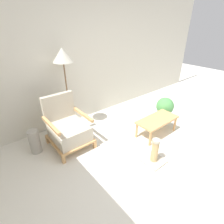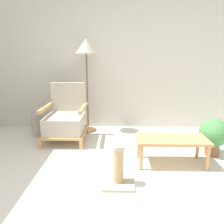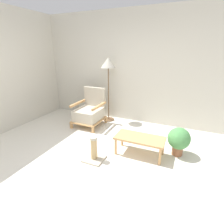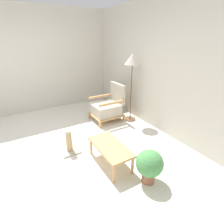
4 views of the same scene
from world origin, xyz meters
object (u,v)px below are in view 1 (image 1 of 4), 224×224
(armchair, at_px, (68,128))
(vase, at_px, (35,142))
(floor_lamp, at_px, (63,61))
(scratching_post, at_px, (154,154))
(coffee_table, at_px, (157,121))
(potted_plant, at_px, (165,107))

(armchair, distance_m, vase, 0.59)
(floor_lamp, distance_m, scratching_post, 2.22)
(vase, bearing_deg, armchair, -18.55)
(coffee_table, bearing_deg, potted_plant, 23.46)
(potted_plant, xyz_separation_m, scratching_post, (-1.29, -0.75, -0.15))
(coffee_table, relative_size, vase, 2.02)
(armchair, bearing_deg, vase, 161.45)
(vase, bearing_deg, scratching_post, -46.52)
(scratching_post, bearing_deg, potted_plant, 30.18)
(coffee_table, height_order, vase, vase)
(coffee_table, xyz_separation_m, potted_plant, (0.63, 0.27, 0.00))
(floor_lamp, bearing_deg, scratching_post, -72.80)
(floor_lamp, relative_size, potted_plant, 3.13)
(armchair, distance_m, scratching_post, 1.53)
(armchair, height_order, floor_lamp, floor_lamp)
(floor_lamp, bearing_deg, potted_plant, -28.82)
(coffee_table, xyz_separation_m, scratching_post, (-0.66, -0.48, -0.15))
(coffee_table, height_order, scratching_post, scratching_post)
(vase, xyz_separation_m, scratching_post, (1.38, -1.45, -0.06))
(coffee_table, bearing_deg, floor_lamp, 133.19)
(floor_lamp, xyz_separation_m, vase, (-0.83, -0.31, -1.18))
(armchair, xyz_separation_m, floor_lamp, (0.29, 0.49, 1.05))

